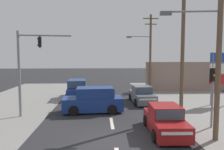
{
  "coord_description": "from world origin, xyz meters",
  "views": [
    {
      "loc": [
        -0.74,
        -10.58,
        4.21
      ],
      "look_at": [
        0.07,
        4.0,
        3.0
      ],
      "focal_mm": 35.0,
      "sensor_mm": 36.0,
      "label": 1
    }
  ],
  "objects_px": {
    "sedan_oncoming_mid": "(165,120)",
    "utility_pole_foreground_right": "(216,45)",
    "pedestal_signal_right_kerb": "(213,87)",
    "traffic_signal_mast": "(27,62)",
    "suv_crossing_left": "(93,101)",
    "utility_pole_midground_right": "(183,46)",
    "suv_kerbside_parked": "(77,89)",
    "sedan_oncoming_near": "(142,95)",
    "utility_pole_background_right": "(149,51)",
    "shopping_plaza_sign": "(222,71)"
  },
  "relations": [
    {
      "from": "pedestal_signal_right_kerb",
      "to": "suv_kerbside_parked",
      "type": "relative_size",
      "value": 0.77
    },
    {
      "from": "utility_pole_background_right",
      "to": "pedestal_signal_right_kerb",
      "type": "bearing_deg",
      "value": -86.53
    },
    {
      "from": "utility_pole_foreground_right",
      "to": "utility_pole_background_right",
      "type": "relative_size",
      "value": 0.98
    },
    {
      "from": "utility_pole_foreground_right",
      "to": "shopping_plaza_sign",
      "type": "bearing_deg",
      "value": 58.24
    },
    {
      "from": "traffic_signal_mast",
      "to": "sedan_oncoming_near",
      "type": "distance_m",
      "value": 10.32
    },
    {
      "from": "sedan_oncoming_mid",
      "to": "utility_pole_foreground_right",
      "type": "bearing_deg",
      "value": -30.21
    },
    {
      "from": "utility_pole_midground_right",
      "to": "shopping_plaza_sign",
      "type": "distance_m",
      "value": 6.16
    },
    {
      "from": "pedestal_signal_right_kerb",
      "to": "sedan_oncoming_near",
      "type": "height_order",
      "value": "pedestal_signal_right_kerb"
    },
    {
      "from": "suv_crossing_left",
      "to": "sedan_oncoming_near",
      "type": "distance_m",
      "value": 5.39
    },
    {
      "from": "pedestal_signal_right_kerb",
      "to": "suv_crossing_left",
      "type": "relative_size",
      "value": 0.77
    },
    {
      "from": "sedan_oncoming_mid",
      "to": "suv_kerbside_parked",
      "type": "relative_size",
      "value": 0.93
    },
    {
      "from": "utility_pole_midground_right",
      "to": "shopping_plaza_sign",
      "type": "relative_size",
      "value": 2.06
    },
    {
      "from": "shopping_plaza_sign",
      "to": "suv_kerbside_parked",
      "type": "distance_m",
      "value": 13.68
    },
    {
      "from": "suv_kerbside_parked",
      "to": "traffic_signal_mast",
      "type": "bearing_deg",
      "value": -111.79
    },
    {
      "from": "utility_pole_midground_right",
      "to": "sedan_oncoming_mid",
      "type": "bearing_deg",
      "value": -123.06
    },
    {
      "from": "pedestal_signal_right_kerb",
      "to": "suv_crossing_left",
      "type": "height_order",
      "value": "pedestal_signal_right_kerb"
    },
    {
      "from": "pedestal_signal_right_kerb",
      "to": "utility_pole_midground_right",
      "type": "bearing_deg",
      "value": 108.2
    },
    {
      "from": "utility_pole_background_right",
      "to": "utility_pole_midground_right",
      "type": "bearing_deg",
      "value": -90.33
    },
    {
      "from": "utility_pole_midground_right",
      "to": "traffic_signal_mast",
      "type": "distance_m",
      "value": 10.91
    },
    {
      "from": "pedestal_signal_right_kerb",
      "to": "sedan_oncoming_mid",
      "type": "distance_m",
      "value": 3.56
    },
    {
      "from": "suv_crossing_left",
      "to": "suv_kerbside_parked",
      "type": "distance_m",
      "value": 6.12
    },
    {
      "from": "utility_pole_background_right",
      "to": "suv_kerbside_parked",
      "type": "distance_m",
      "value": 9.7
    },
    {
      "from": "utility_pole_midground_right",
      "to": "suv_kerbside_parked",
      "type": "bearing_deg",
      "value": 137.91
    },
    {
      "from": "traffic_signal_mast",
      "to": "suv_crossing_left",
      "type": "height_order",
      "value": "traffic_signal_mast"
    },
    {
      "from": "sedan_oncoming_near",
      "to": "suv_kerbside_parked",
      "type": "bearing_deg",
      "value": 156.64
    },
    {
      "from": "shopping_plaza_sign",
      "to": "sedan_oncoming_mid",
      "type": "bearing_deg",
      "value": -136.24
    },
    {
      "from": "pedestal_signal_right_kerb",
      "to": "sedan_oncoming_near",
      "type": "distance_m",
      "value": 7.98
    },
    {
      "from": "utility_pole_midground_right",
      "to": "traffic_signal_mast",
      "type": "relative_size",
      "value": 1.58
    },
    {
      "from": "traffic_signal_mast",
      "to": "shopping_plaza_sign",
      "type": "height_order",
      "value": "traffic_signal_mast"
    },
    {
      "from": "traffic_signal_mast",
      "to": "sedan_oncoming_mid",
      "type": "distance_m",
      "value": 9.99
    },
    {
      "from": "sedan_oncoming_mid",
      "to": "suv_crossing_left",
      "type": "xyz_separation_m",
      "value": [
        -4.1,
        4.84,
        0.18
      ]
    },
    {
      "from": "traffic_signal_mast",
      "to": "sedan_oncoming_mid",
      "type": "height_order",
      "value": "traffic_signal_mast"
    },
    {
      "from": "sedan_oncoming_mid",
      "to": "suv_crossing_left",
      "type": "distance_m",
      "value": 6.35
    },
    {
      "from": "traffic_signal_mast",
      "to": "sedan_oncoming_mid",
      "type": "bearing_deg",
      "value": -24.05
    },
    {
      "from": "sedan_oncoming_mid",
      "to": "suv_crossing_left",
      "type": "bearing_deg",
      "value": 130.28
    },
    {
      "from": "sedan_oncoming_mid",
      "to": "sedan_oncoming_near",
      "type": "xyz_separation_m",
      "value": [
        0.26,
        8.0,
        0.0
      ]
    },
    {
      "from": "traffic_signal_mast",
      "to": "pedestal_signal_right_kerb",
      "type": "height_order",
      "value": "traffic_signal_mast"
    },
    {
      "from": "sedan_oncoming_mid",
      "to": "sedan_oncoming_near",
      "type": "relative_size",
      "value": 1.0
    },
    {
      "from": "suv_crossing_left",
      "to": "suv_kerbside_parked",
      "type": "relative_size",
      "value": 1.0
    },
    {
      "from": "utility_pole_midground_right",
      "to": "pedestal_signal_right_kerb",
      "type": "relative_size",
      "value": 2.66
    },
    {
      "from": "utility_pole_foreground_right",
      "to": "sedan_oncoming_near",
      "type": "bearing_deg",
      "value": 101.19
    },
    {
      "from": "suv_crossing_left",
      "to": "sedan_oncoming_near",
      "type": "relative_size",
      "value": 1.08
    },
    {
      "from": "utility_pole_background_right",
      "to": "traffic_signal_mast",
      "type": "distance_m",
      "value": 14.9
    },
    {
      "from": "shopping_plaza_sign",
      "to": "suv_crossing_left",
      "type": "relative_size",
      "value": 0.99
    },
    {
      "from": "utility_pole_foreground_right",
      "to": "suv_crossing_left",
      "type": "distance_m",
      "value": 9.51
    },
    {
      "from": "utility_pole_background_right",
      "to": "sedan_oncoming_mid",
      "type": "xyz_separation_m",
      "value": [
        -2.24,
        -13.97,
        -4.22
      ]
    },
    {
      "from": "sedan_oncoming_near",
      "to": "suv_kerbside_parked",
      "type": "xyz_separation_m",
      "value": [
        -6.2,
        2.68,
        0.18
      ]
    },
    {
      "from": "traffic_signal_mast",
      "to": "suv_kerbside_parked",
      "type": "distance_m",
      "value": 7.91
    },
    {
      "from": "utility_pole_midground_right",
      "to": "traffic_signal_mast",
      "type": "height_order",
      "value": "utility_pole_midground_right"
    },
    {
      "from": "shopping_plaza_sign",
      "to": "utility_pole_midground_right",
      "type": "bearing_deg",
      "value": -145.22
    }
  ]
}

